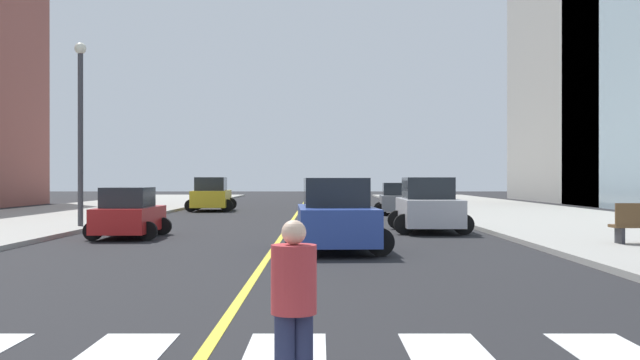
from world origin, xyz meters
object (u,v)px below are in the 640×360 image
(street_lamp, at_px, (79,117))
(pedestrian_crossing, at_px, (293,303))
(car_white_nearest, at_px, (330,195))
(car_red_fifth, at_px, (128,214))
(car_gray_sixth, at_px, (395,200))
(car_blue_second, at_px, (335,217))
(car_silver_fourth, at_px, (427,206))
(car_yellow_third, at_px, (210,195))

(street_lamp, bearing_deg, pedestrian_crossing, -67.72)
(car_white_nearest, bearing_deg, street_lamp, 68.54)
(car_red_fifth, xyz_separation_m, car_gray_sixth, (10.42, 15.97, 0.03))
(car_gray_sixth, xyz_separation_m, street_lamp, (-13.25, -12.18, 3.48))
(car_blue_second, bearing_deg, street_lamp, -43.19)
(car_silver_fourth, bearing_deg, street_lamp, -3.62)
(car_white_nearest, relative_size, car_gray_sixth, 1.06)
(car_silver_fourth, bearing_deg, car_white_nearest, -81.35)
(car_red_fifth, height_order, car_gray_sixth, car_gray_sixth)
(pedestrian_crossing, height_order, street_lamp, street_lamp)
(car_blue_second, bearing_deg, car_gray_sixth, -103.08)
(car_silver_fourth, bearing_deg, car_red_fifth, 16.06)
(car_red_fifth, bearing_deg, street_lamp, 126.23)
(pedestrian_crossing, relative_size, street_lamp, 0.23)
(car_white_nearest, distance_m, street_lamp, 24.75)
(car_gray_sixth, distance_m, pedestrian_crossing, 34.07)
(car_blue_second, xyz_separation_m, car_yellow_third, (-6.97, 24.56, 0.03))
(car_silver_fourth, bearing_deg, car_gray_sixth, -90.08)
(car_white_nearest, bearing_deg, car_silver_fourth, 99.95)
(car_yellow_third, bearing_deg, car_gray_sixth, -23.95)
(car_white_nearest, height_order, car_yellow_third, car_yellow_third)
(car_gray_sixth, bearing_deg, car_white_nearest, -68.96)
(car_gray_sixth, bearing_deg, street_lamp, 45.18)
(car_blue_second, height_order, street_lamp, street_lamp)
(car_white_nearest, xyz_separation_m, pedestrian_crossing, (-0.96, -44.07, 0.02))
(street_lamp, bearing_deg, car_silver_fourth, -4.48)
(car_gray_sixth, bearing_deg, car_yellow_third, -19.05)
(car_yellow_third, relative_size, pedestrian_crossing, 2.91)
(pedestrian_crossing, xyz_separation_m, street_lamp, (-8.85, 21.61, 3.41))
(car_silver_fourth, xyz_separation_m, pedestrian_crossing, (-4.18, -20.59, -0.06))
(car_white_nearest, bearing_deg, car_yellow_third, 41.75)
(car_yellow_third, relative_size, street_lamp, 0.66)
(car_white_nearest, height_order, car_silver_fourth, car_silver_fourth)
(car_yellow_third, height_order, car_silver_fourth, car_yellow_third)
(car_white_nearest, xyz_separation_m, car_blue_second, (-0.31, -30.59, 0.06))
(car_blue_second, relative_size, pedestrian_crossing, 2.82)
(car_blue_second, relative_size, car_yellow_third, 0.97)
(car_red_fifth, distance_m, street_lamp, 5.89)
(car_red_fifth, bearing_deg, car_silver_fourth, 14.78)
(car_silver_fourth, bearing_deg, car_blue_second, 64.47)
(car_red_fifth, xyz_separation_m, pedestrian_crossing, (6.03, -17.82, 0.10))
(car_white_nearest, bearing_deg, pedestrian_crossing, 90.91)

